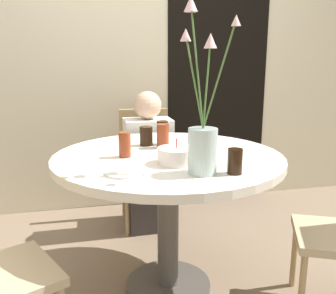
# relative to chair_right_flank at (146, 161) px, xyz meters

# --- Properties ---
(ground_plane) EXTENTS (16.00, 16.00, 0.00)m
(ground_plane) POSITION_rel_chair_right_flank_xyz_m (-0.04, -0.94, -0.49)
(ground_plane) COLOR #7A6651
(wall_back) EXTENTS (8.00, 0.05, 2.60)m
(wall_back) POSITION_rel_chair_right_flank_xyz_m (-0.04, 0.39, 0.81)
(wall_back) COLOR beige
(wall_back) RESTS_ON ground_plane
(doorway_panel) EXTENTS (0.90, 0.01, 2.05)m
(doorway_panel) POSITION_rel_chair_right_flank_xyz_m (0.71, 0.36, 0.53)
(doorway_panel) COLOR black
(doorway_panel) RESTS_ON ground_plane
(dining_table) EXTENTS (1.20, 1.20, 0.78)m
(dining_table) POSITION_rel_chair_right_flank_xyz_m (-0.04, -0.94, 0.15)
(dining_table) COLOR silver
(dining_table) RESTS_ON ground_plane
(chair_right_flank) EXTENTS (0.42, 0.42, 0.88)m
(chair_right_flank) POSITION_rel_chair_right_flank_xyz_m (0.00, 0.00, 0.00)
(chair_right_flank) COLOR tan
(chair_right_flank) RESTS_ON ground_plane
(birthday_cake) EXTENTS (0.18, 0.18, 0.12)m
(birthday_cake) POSITION_rel_chair_right_flank_xyz_m (-0.04, -1.12, 0.33)
(birthday_cake) COLOR white
(birthday_cake) RESTS_ON dining_table
(flower_vase) EXTENTS (0.20, 0.18, 0.74)m
(flower_vase) POSITION_rel_chair_right_flank_xyz_m (0.03, -1.29, 0.48)
(flower_vase) COLOR #B2C6C1
(flower_vase) RESTS_ON dining_table
(side_plate) EXTENTS (0.18, 0.18, 0.01)m
(side_plate) POSITION_rel_chair_right_flank_xyz_m (-0.29, -1.22, 0.29)
(side_plate) COLOR white
(side_plate) RESTS_ON dining_table
(drink_glass_0) EXTENTS (0.07, 0.07, 0.11)m
(drink_glass_0) POSITION_rel_chair_right_flank_xyz_m (0.17, -1.33, 0.34)
(drink_glass_0) COLOR black
(drink_glass_0) RESTS_ON dining_table
(drink_glass_1) EXTENTS (0.07, 0.07, 0.13)m
(drink_glass_1) POSITION_rel_chair_right_flank_xyz_m (-0.03, -0.79, 0.36)
(drink_glass_1) COLOR maroon
(drink_glass_1) RESTS_ON dining_table
(drink_glass_2) EXTENTS (0.06, 0.06, 0.13)m
(drink_glass_2) POSITION_rel_chair_right_flank_xyz_m (-0.26, -0.94, 0.35)
(drink_glass_2) COLOR maroon
(drink_glass_2) RESTS_ON dining_table
(drink_glass_3) EXTENTS (0.06, 0.06, 0.14)m
(drink_glass_3) POSITION_rel_chair_right_flank_xyz_m (-0.02, -0.70, 0.36)
(drink_glass_3) COLOR #33190C
(drink_glass_3) RESTS_ON dining_table
(drink_glass_4) EXTENTS (0.07, 0.07, 0.11)m
(drink_glass_4) POSITION_rel_chair_right_flank_xyz_m (-0.11, -0.71, 0.34)
(drink_glass_4) COLOR black
(drink_glass_4) RESTS_ON dining_table
(person_boy) EXTENTS (0.34, 0.24, 1.04)m
(person_boy) POSITION_rel_chair_right_flank_xyz_m (-0.01, -0.16, -0.00)
(person_boy) COLOR #383333
(person_boy) RESTS_ON ground_plane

